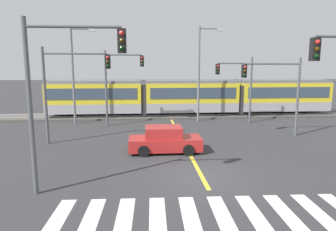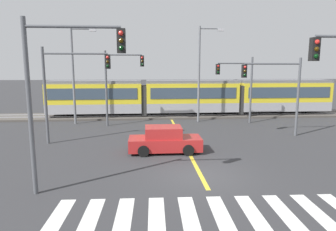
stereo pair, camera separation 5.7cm
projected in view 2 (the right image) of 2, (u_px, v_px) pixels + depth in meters
ground_plane at (201, 176)px, 13.75m from camera, size 200.00×200.00×0.00m
track_bed at (170, 115)px, 30.04m from camera, size 120.00×4.00×0.18m
rail_near at (170, 115)px, 29.31m from camera, size 120.00×0.08×0.10m
rail_far at (169, 113)px, 30.73m from camera, size 120.00×0.08×0.10m
light_rail_tram at (192, 96)px, 29.89m from camera, size 28.00×2.64×3.43m
crosswalk_stripe_0 at (57, 218)px, 9.92m from camera, size 0.65×2.82×0.01m
crosswalk_stripe_1 at (91, 217)px, 9.97m from camera, size 0.65×2.82×0.01m
crosswalk_stripe_2 at (124, 217)px, 10.02m from camera, size 0.65×2.82×0.01m
crosswalk_stripe_3 at (157, 216)px, 10.08m from camera, size 0.65×2.82×0.01m
crosswalk_stripe_4 at (189, 215)px, 10.13m from camera, size 0.65×2.82×0.01m
crosswalk_stripe_5 at (221, 214)px, 10.19m from camera, size 0.65×2.82×0.01m
crosswalk_stripe_6 at (253, 213)px, 10.24m from camera, size 0.65×2.82×0.01m
crosswalk_stripe_7 at (284, 213)px, 10.29m from camera, size 0.65×2.82×0.01m
crosswalk_stripe_8 at (315, 212)px, 10.35m from camera, size 0.65×2.82×0.01m
lane_centre_line at (183, 141)px, 20.12m from camera, size 0.20×16.21×0.01m
sedan_crossing at (165, 140)px, 17.48m from camera, size 4.21×1.94×1.52m
traffic_light_far_left at (119, 77)px, 24.73m from camera, size 3.25×0.38×6.24m
traffic_light_mid_right at (278, 84)px, 21.00m from camera, size 4.25×0.38×5.57m
traffic_light_mid_left at (67, 80)px, 18.96m from camera, size 4.25×0.38×6.18m
traffic_light_far_right at (239, 81)px, 25.90m from camera, size 3.25×0.38×5.76m
traffic_light_near_left at (60, 80)px, 11.22m from camera, size 3.75×0.38×6.76m
street_lamp_west at (75, 69)px, 25.48m from camera, size 2.18×0.28×8.26m
street_lamp_centre at (201, 68)px, 26.47m from camera, size 2.23×0.28×8.41m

